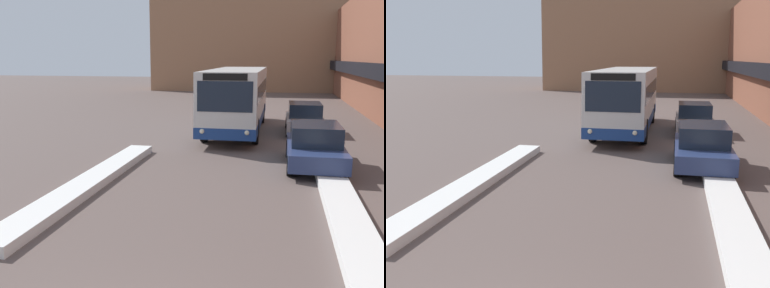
# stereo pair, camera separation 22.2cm
# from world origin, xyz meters

# --- Properties ---
(building_backdrop_far) EXTENTS (26.00, 8.00, 13.75)m
(building_backdrop_far) POSITION_xyz_m (0.00, 48.67, 6.88)
(building_backdrop_far) COLOR #996B4C
(building_backdrop_far) RESTS_ON ground_plane
(snow_bank_left) EXTENTS (0.90, 9.76, 0.26)m
(snow_bank_left) POSITION_xyz_m (-3.60, 7.82, 0.13)
(snow_bank_left) COLOR silver
(snow_bank_left) RESTS_ON ground_plane
(snow_bank_right) EXTENTS (0.90, 9.37, 0.25)m
(snow_bank_right) POSITION_xyz_m (3.60, 6.96, 0.12)
(snow_bank_right) COLOR silver
(snow_bank_right) RESTS_ON ground_plane
(city_bus) EXTENTS (2.61, 10.61, 3.24)m
(city_bus) POSITION_xyz_m (-0.26, 18.56, 1.78)
(city_bus) COLOR silver
(city_bus) RESTS_ON ground_plane
(parked_car_front) EXTENTS (1.93, 4.32, 1.54)m
(parked_car_front) POSITION_xyz_m (3.20, 11.57, 0.77)
(parked_car_front) COLOR navy
(parked_car_front) RESTS_ON ground_plane
(parked_car_middle) EXTENTS (1.85, 4.25, 1.54)m
(parked_car_middle) POSITION_xyz_m (3.20, 18.72, 0.76)
(parked_car_middle) COLOR #B7B7BC
(parked_car_middle) RESTS_ON ground_plane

